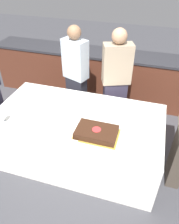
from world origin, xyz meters
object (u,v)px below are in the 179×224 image
Objects in this scene: plate_stack at (47,109)px; wine_glass at (2,115)px; cake at (96,132)px; person_standing_back at (76,77)px; person_cutting_cake at (116,82)px.

plate_stack is 0.55m from wine_glass.
cake is 2.13× the size of plate_stack.
wine_glass is at bearing 86.91° from person_standing_back.
plate_stack is at bearing 161.13° from cake.
wine_glass is at bearing 23.80° from person_cutting_cake.
person_cutting_cake is (0.00, 1.06, 0.07)m from cake.
person_standing_back is at bearing 120.47° from cake.
person_standing_back is (0.11, 0.81, 0.08)m from plate_stack.
cake is 3.07× the size of wine_glass.
person_standing_back is at bearing 81.95° from plate_stack.
wine_glass is 1.64m from person_cutting_cake.
cake is 0.78m from plate_stack.
person_cutting_cake reaches higher than wine_glass.
cake is at bearing -18.87° from plate_stack.
person_cutting_cake is (1.14, 1.17, 0.00)m from wine_glass.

